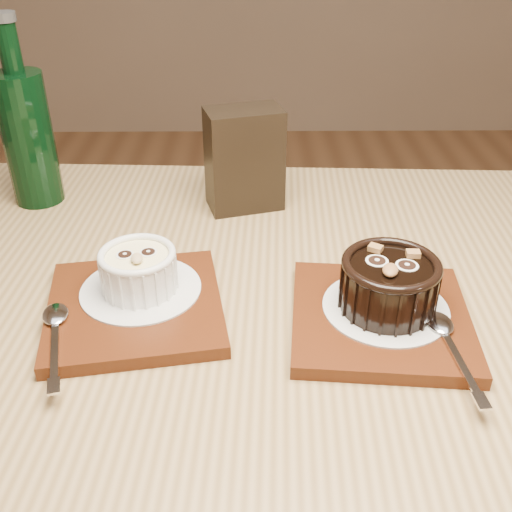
% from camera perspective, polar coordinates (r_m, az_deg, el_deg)
% --- Properties ---
extents(table, '(1.24, 0.86, 0.75)m').
position_cam_1_polar(table, '(0.69, 0.85, -12.09)').
color(table, brown).
rests_on(table, ground).
extents(tray_left, '(0.21, 0.21, 0.01)m').
position_cam_1_polar(tray_left, '(0.65, -11.42, -4.81)').
color(tray_left, '#4D200C').
rests_on(tray_left, table).
extents(doily_left, '(0.13, 0.13, 0.00)m').
position_cam_1_polar(doily_left, '(0.66, -10.90, -3.10)').
color(doily_left, silver).
rests_on(doily_left, tray_left).
extents(ramekin_white, '(0.08, 0.08, 0.05)m').
position_cam_1_polar(ramekin_white, '(0.65, -11.13, -1.19)').
color(ramekin_white, white).
rests_on(ramekin_white, doily_left).
extents(spoon_left, '(0.06, 0.14, 0.01)m').
position_cam_1_polar(spoon_left, '(0.61, -18.62, -7.16)').
color(spoon_left, white).
rests_on(spoon_left, tray_left).
extents(tray_right, '(0.20, 0.20, 0.01)m').
position_cam_1_polar(tray_right, '(0.63, 11.75, -5.84)').
color(tray_right, '#4D200C').
rests_on(tray_right, table).
extents(doily_right, '(0.13, 0.13, 0.00)m').
position_cam_1_polar(doily_right, '(0.64, 12.23, -4.81)').
color(doily_right, silver).
rests_on(doily_right, tray_right).
extents(ramekin_dark, '(0.10, 0.10, 0.06)m').
position_cam_1_polar(ramekin_dark, '(0.62, 12.56, -2.45)').
color(ramekin_dark, black).
rests_on(ramekin_dark, doily_right).
extents(spoon_right, '(0.03, 0.14, 0.01)m').
position_cam_1_polar(spoon_right, '(0.60, 18.19, -8.12)').
color(spoon_right, white).
rests_on(spoon_right, tray_right).
extents(condiment_stand, '(0.11, 0.08, 0.14)m').
position_cam_1_polar(condiment_stand, '(0.82, -1.12, 9.17)').
color(condiment_stand, black).
rests_on(condiment_stand, table).
extents(green_bottle, '(0.07, 0.07, 0.26)m').
position_cam_1_polar(green_bottle, '(0.89, -20.95, 10.81)').
color(green_bottle, black).
rests_on(green_bottle, table).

